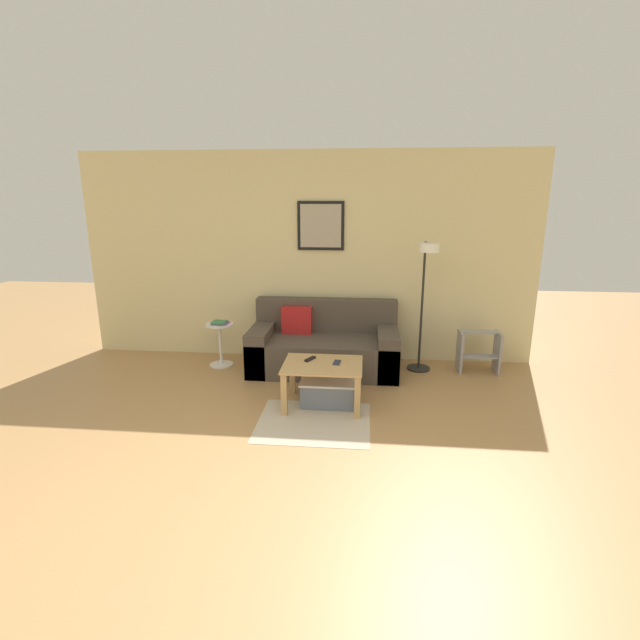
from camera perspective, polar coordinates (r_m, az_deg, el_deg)
The scene contains 12 objects.
ground_plane at distance 3.26m, azimuth -9.29°, elevation -23.30°, with size 16.00×16.00×0.00m, color tan.
wall_back at distance 5.79m, azimuth -1.70°, elevation 7.69°, with size 5.60×0.09×2.55m.
area_rug at distance 4.36m, azimuth -0.77°, elevation -12.42°, with size 1.03×0.88×0.01m, color #C1B299.
couch at distance 5.55m, azimuth 0.49°, elevation -3.27°, with size 1.73×0.86×0.80m.
coffee_table at distance 4.56m, azimuth 0.34°, elevation -6.46°, with size 0.77×0.59×0.43m.
storage_bin at distance 4.68m, azimuth 1.02°, elevation -8.74°, with size 0.54×0.39×0.26m.
floor_lamp at distance 5.28m, azimuth 12.83°, elevation 4.02°, with size 0.28×0.57×1.53m.
side_table at distance 5.77m, azimuth -12.18°, elevation -2.49°, with size 0.33×0.33×0.53m.
book_stack at distance 5.70m, azimuth -12.22°, elevation -0.30°, with size 0.20×0.17×0.03m.
remote_control at distance 4.64m, azimuth -1.22°, elevation -4.81°, with size 0.04×0.15×0.02m, color black.
cell_phone at distance 4.56m, azimuth 2.09°, elevation -5.24°, with size 0.07×0.14×0.01m, color #1E2338.
step_stool at distance 5.77m, azimuth 18.94°, elevation -3.54°, with size 0.46×0.28×0.48m.
Camera 1 is at (0.72, -2.47, 2.01)m, focal length 26.00 mm.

